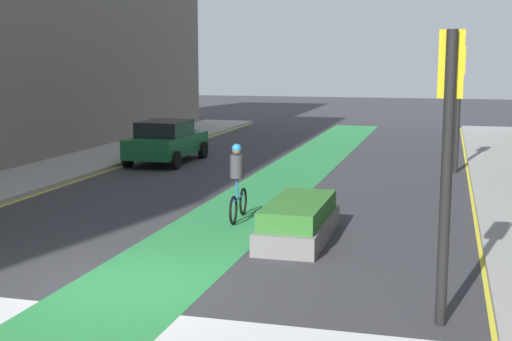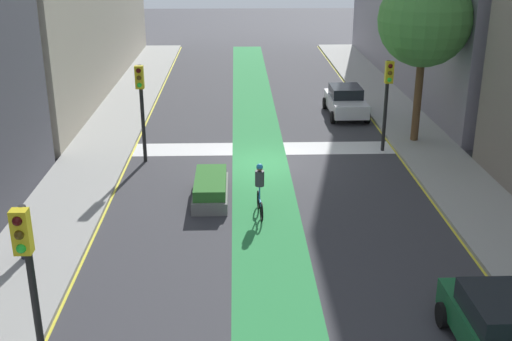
{
  "view_description": "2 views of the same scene",
  "coord_description": "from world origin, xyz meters",
  "views": [
    {
      "loc": [
        5.2,
        -10.66,
        3.84
      ],
      "look_at": [
        0.79,
        5.69,
        1.15
      ],
      "focal_mm": 49.73,
      "sensor_mm": 36.0,
      "label": 1
    },
    {
      "loc": [
        1.26,
        25.76,
        9.34
      ],
      "look_at": [
        0.56,
        4.37,
        1.31
      ],
      "focal_mm": 44.59,
      "sensor_mm": 36.0,
      "label": 2
    }
  ],
  "objects": [
    {
      "name": "curb_stripe_left",
      "position": [
        -6.0,
        0.0,
        0.01
      ],
      "size": [
        0.16,
        60.0,
        0.01
      ],
      "primitive_type": "cube",
      "color": "yellow",
      "rests_on": "ground_plane"
    },
    {
      "name": "ground_plane",
      "position": [
        0.0,
        0.0,
        0.0
      ],
      "size": [
        120.0,
        120.0,
        0.0
      ],
      "primitive_type": "plane",
      "color": "#38383D"
    },
    {
      "name": "median_planter",
      "position": [
        2.24,
        3.8,
        0.4
      ],
      "size": [
        1.28,
        3.22,
        0.85
      ],
      "color": "slate",
      "rests_on": "ground_plane"
    },
    {
      "name": "traffic_signal_near_left",
      "position": [
        -5.42,
        -1.45,
        2.9
      ],
      "size": [
        0.35,
        0.52,
        4.13
      ],
      "color": "black",
      "rests_on": "ground_plane"
    },
    {
      "name": "curb_stripe_right",
      "position": [
        6.0,
        0.0,
        0.01
      ],
      "size": [
        0.16,
        60.0,
        0.01
      ],
      "primitive_type": "cube",
      "color": "yellow",
      "rests_on": "ground_plane"
    },
    {
      "name": "pedestrian_sidewalk_right_a",
      "position": [
        7.64,
        8.52,
        0.98
      ],
      "size": [
        0.34,
        0.34,
        1.64
      ],
      "color": "#262638",
      "rests_on": "sidewalk_right"
    },
    {
      "name": "traffic_signal_near_right",
      "position": [
        5.23,
        -0.33,
        2.97
      ],
      "size": [
        0.35,
        0.52,
        4.23
      ],
      "color": "black",
      "rests_on": "ground_plane"
    },
    {
      "name": "car_green_left_far",
      "position": [
        -4.8,
        13.65,
        0.8
      ],
      "size": [
        2.04,
        4.21,
        1.57
      ],
      "color": "#196033",
      "rests_on": "ground_plane"
    },
    {
      "name": "bike_lane_paint",
      "position": [
        0.24,
        0.0,
        0.0
      ],
      "size": [
        2.4,
        60.0,
        0.01
      ],
      "primitive_type": "cube",
      "color": "#2D8C47",
      "rests_on": "ground_plane"
    },
    {
      "name": "cyclist_in_lane",
      "position": [
        0.46,
        5.22,
        0.97
      ],
      "size": [
        0.32,
        1.73,
        1.86
      ],
      "color": "black",
      "rests_on": "ground_plane"
    },
    {
      "name": "street_tree_near",
      "position": [
        -7.16,
        -2.67,
        5.69
      ],
      "size": [
        4.16,
        4.16,
        7.65
      ],
      "color": "brown",
      "rests_on": "sidewalk_left"
    },
    {
      "name": "sidewalk_right",
      "position": [
        7.5,
        0.0,
        0.07
      ],
      "size": [
        3.0,
        60.0,
        0.15
      ],
      "primitive_type": "cube",
      "color": "#9E9E99",
      "rests_on": "ground_plane"
    },
    {
      "name": "crosswalk_band",
      "position": [
        0.0,
        -2.0,
        0.0
      ],
      "size": [
        12.0,
        1.8,
        0.01
      ],
      "primitive_type": "cube",
      "color": "silver",
      "rests_on": "ground_plane"
    },
    {
      "name": "sidewalk_left",
      "position": [
        -7.5,
        0.0,
        0.07
      ],
      "size": [
        3.0,
        60.0,
        0.15
      ],
      "primitive_type": "cube",
      "color": "#9E9E99",
      "rests_on": "ground_plane"
    },
    {
      "name": "traffic_signal_far_right",
      "position": [
        5.55,
        14.15,
        2.98
      ],
      "size": [
        0.35,
        0.52,
        4.25
      ],
      "color": "black",
      "rests_on": "ground_plane"
    },
    {
      "name": "car_white_left_near",
      "position": [
        -4.69,
        -7.58,
        0.8
      ],
      "size": [
        2.04,
        4.21,
        1.57
      ],
      "color": "silver",
      "rests_on": "ground_plane"
    }
  ]
}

